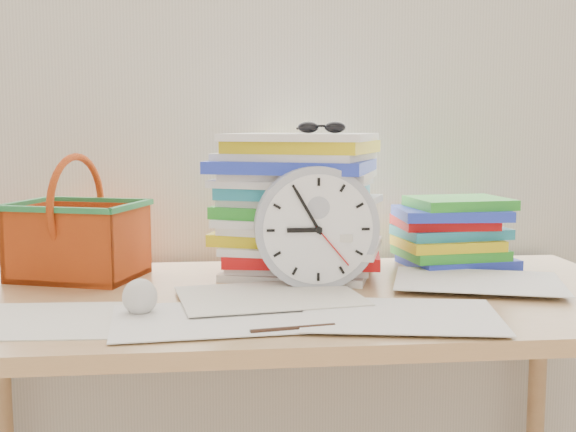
{
  "coord_description": "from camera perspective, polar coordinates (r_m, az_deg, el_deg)",
  "views": [
    {
      "loc": [
        -0.16,
        0.23,
        1.07
      ],
      "look_at": [
        -0.01,
        1.6,
        0.9
      ],
      "focal_mm": 45.0,
      "sensor_mm": 36.0,
      "label": 1
    }
  ],
  "objects": [
    {
      "name": "pen",
      "position": [
        1.16,
        0.4,
        -8.92
      ],
      "size": [
        0.14,
        0.03,
        0.01
      ],
      "primitive_type": "cylinder",
      "rotation": [
        0.0,
        1.57,
        0.17
      ],
      "color": "black",
      "rests_on": "desk"
    },
    {
      "name": "desk",
      "position": [
        1.44,
        0.52,
        -9.01
      ],
      "size": [
        1.4,
        0.7,
        0.75
      ],
      "color": "#AF8352",
      "rests_on": "ground"
    },
    {
      "name": "basket",
      "position": [
        1.6,
        -16.3,
        -0.13
      ],
      "size": [
        0.31,
        0.28,
        0.26
      ],
      "primitive_type": null,
      "rotation": [
        0.0,
        0.0,
        -0.34
      ],
      "color": "#C34713",
      "rests_on": "desk"
    },
    {
      "name": "clock",
      "position": [
        1.44,
        2.26,
        -0.93
      ],
      "size": [
        0.25,
        0.05,
        0.25
      ],
      "primitive_type": "cylinder",
      "rotation": [
        1.57,
        0.0,
        0.0
      ],
      "color": "#A5A9B5",
      "rests_on": "desk"
    },
    {
      "name": "scattered_papers",
      "position": [
        1.42,
        0.53,
        -5.87
      ],
      "size": [
        1.26,
        0.42,
        0.02
      ],
      "primitive_type": null,
      "color": "white",
      "rests_on": "desk"
    },
    {
      "name": "paper_stack",
      "position": [
        1.58,
        0.95,
        0.93
      ],
      "size": [
        0.42,
        0.38,
        0.31
      ],
      "primitive_type": null,
      "rotation": [
        0.0,
        0.0,
        -0.32
      ],
      "color": "white",
      "rests_on": "desk"
    },
    {
      "name": "sunglasses",
      "position": [
        1.53,
        2.67,
        7.02
      ],
      "size": [
        0.14,
        0.12,
        0.03
      ],
      "primitive_type": null,
      "rotation": [
        0.0,
        0.0,
        -0.25
      ],
      "color": "black",
      "rests_on": "paper_stack"
    },
    {
      "name": "crumpled_ball",
      "position": [
        1.28,
        -11.65,
        -6.25
      ],
      "size": [
        0.06,
        0.06,
        0.06
      ],
      "primitive_type": "sphere",
      "color": "silver",
      "rests_on": "desk"
    },
    {
      "name": "book_stack",
      "position": [
        1.71,
        12.81,
        -1.26
      ],
      "size": [
        0.28,
        0.22,
        0.16
      ],
      "primitive_type": null,
      "rotation": [
        0.0,
        0.0,
        0.06
      ],
      "color": "white",
      "rests_on": "desk"
    },
    {
      "name": "curtain",
      "position": [
        1.77,
        -0.91,
        14.43
      ],
      "size": [
        2.4,
        0.01,
        2.5
      ],
      "primitive_type": "cube",
      "color": "silver",
      "rests_on": "room_shell"
    }
  ]
}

